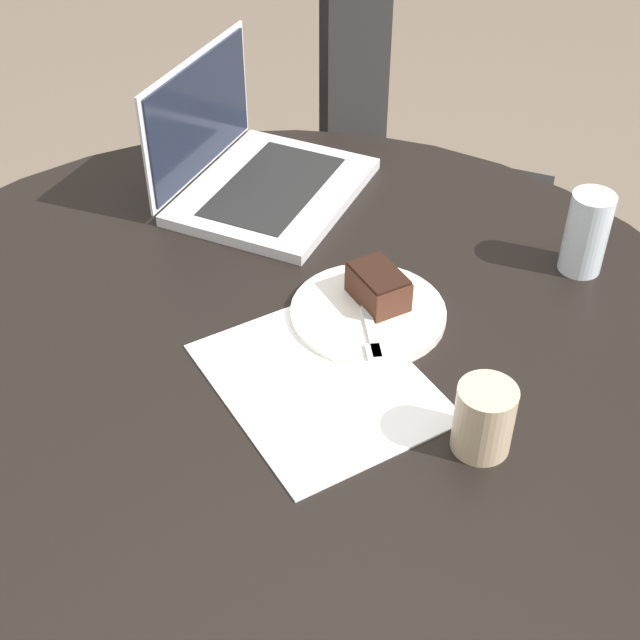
# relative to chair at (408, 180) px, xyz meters

# --- Properties ---
(dining_table) EXTENTS (1.28, 1.28, 0.75)m
(dining_table) POSITION_rel_chair_xyz_m (-0.60, 0.67, 0.10)
(dining_table) COLOR black
(dining_table) RESTS_ON ground_plane
(chair) EXTENTS (0.59, 0.59, 1.01)m
(chair) POSITION_rel_chair_xyz_m (0.00, 0.00, 0.00)
(chair) COLOR black
(chair) RESTS_ON ground_plane
(paper_document) EXTENTS (0.30, 0.24, 0.00)m
(paper_document) POSITION_rel_chair_xyz_m (-0.65, 0.62, 0.24)
(paper_document) COLOR white
(paper_document) RESTS_ON dining_table
(plate) EXTENTS (0.21, 0.21, 0.01)m
(plate) POSITION_rel_chair_xyz_m (-0.57, 0.50, 0.24)
(plate) COLOR silver
(plate) RESTS_ON dining_table
(cake_slice) EXTENTS (0.09, 0.06, 0.05)m
(cake_slice) POSITION_rel_chair_xyz_m (-0.56, 0.48, 0.27)
(cake_slice) COLOR #472619
(cake_slice) RESTS_ON plate
(fork) EXTENTS (0.16, 0.09, 0.00)m
(fork) POSITION_rel_chair_xyz_m (-0.60, 0.52, 0.25)
(fork) COLOR silver
(fork) RESTS_ON plate
(coffee_glass) EXTENTS (0.07, 0.07, 0.09)m
(coffee_glass) POSITION_rel_chair_xyz_m (-0.83, 0.52, 0.28)
(coffee_glass) COLOR #C6AD89
(coffee_glass) RESTS_ON dining_table
(water_glass) EXTENTS (0.06, 0.06, 0.12)m
(water_glass) POSITION_rel_chair_xyz_m (-0.64, 0.18, 0.30)
(water_glass) COLOR silver
(water_glass) RESTS_ON dining_table
(laptop) EXTENTS (0.38, 0.40, 0.21)m
(laptop) POSITION_rel_chair_xyz_m (-0.21, 0.48, 0.27)
(laptop) COLOR silver
(laptop) RESTS_ON dining_table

